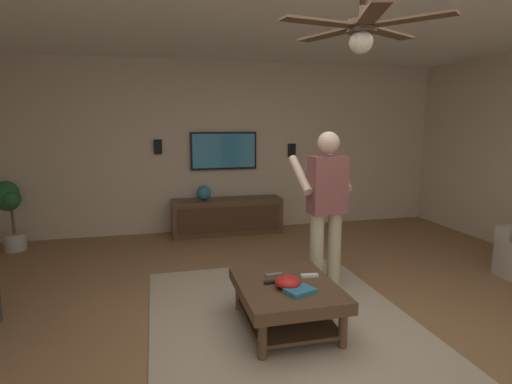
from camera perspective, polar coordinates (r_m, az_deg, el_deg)
The scene contains 17 objects.
ground_plane at distance 3.76m, azimuth 6.41°, elevation -17.79°, with size 8.45×8.45×0.00m, color olive.
wall_back_tv at distance 6.67m, azimuth -3.68°, elevation 6.21°, with size 0.10×7.24×2.67m, color #C6B299.
area_rug at distance 3.88m, azimuth 3.21°, elevation -16.77°, with size 2.67×2.27×0.01m, color tan.
coffee_table at distance 3.58m, azimuth 4.23°, elevation -13.99°, with size 1.00×0.80×0.40m.
media_console at distance 6.47m, azimuth -4.00°, elevation -3.37°, with size 0.45×1.70×0.55m.
tv at distance 6.56m, azimuth -4.48°, elevation 5.71°, with size 0.05×1.05×0.59m.
person_standing at distance 4.23m, azimuth 9.66°, elevation -1.36°, with size 0.55×0.56×1.64m.
potted_plant_tall at distance 6.45m, azimuth -31.02°, elevation -1.54°, with size 0.38×0.37×0.96m.
bowl at distance 3.44m, azimuth 4.42°, elevation -12.31°, with size 0.21×0.21×0.10m, color red.
remote_white at distance 3.69m, azimuth 7.42°, elevation -11.36°, with size 0.15×0.04×0.02m, color white.
remote_black at distance 3.53m, azimuth 2.35°, elevation -12.32°, with size 0.15×0.04×0.02m, color black.
remote_grey at distance 3.68m, azimuth 2.48°, elevation -11.39°, with size 0.15×0.04×0.02m, color slate.
book at distance 3.36m, azimuth 6.10°, elevation -13.44°, with size 0.22×0.16×0.04m, color teal.
vase_round at distance 6.36m, azimuth -7.23°, elevation -0.11°, with size 0.22×0.22×0.22m, color teal.
wall_speaker_left at distance 6.85m, azimuth 4.96°, elevation 5.76°, with size 0.06×0.12×0.22m, color black.
wall_speaker_right at distance 6.48m, azimuth -13.40°, elevation 6.09°, with size 0.06×0.12×0.22m, color black.
ceiling_fan at distance 3.06m, azimuth 14.44°, elevation 20.84°, with size 1.17×1.16×0.46m.
Camera 1 is at (-3.12, 1.19, 1.73)m, focal length 28.93 mm.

